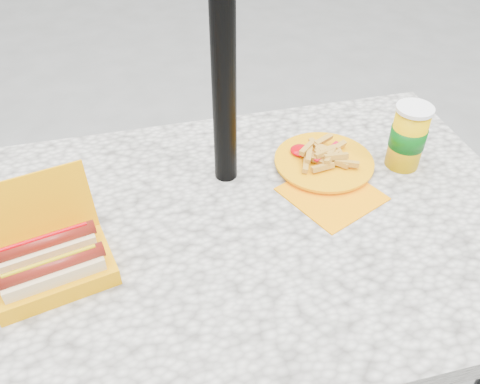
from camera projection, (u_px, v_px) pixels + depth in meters
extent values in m
cube|color=beige|center=(244.00, 231.00, 1.05)|extent=(1.20, 0.80, 0.05)
cylinder|color=black|center=(44.00, 283.00, 1.42)|extent=(0.07, 0.07, 0.70)
cylinder|color=black|center=(372.00, 223.00, 1.61)|extent=(0.07, 0.07, 0.70)
cylinder|color=black|center=(223.00, 25.00, 0.93)|extent=(0.05, 0.05, 2.20)
cube|color=#ED9300|center=(54.00, 272.00, 0.91)|extent=(0.23, 0.18, 0.04)
cube|color=#ED9300|center=(34.00, 209.00, 0.92)|extent=(0.21, 0.08, 0.13)
cube|color=#D2B27D|center=(55.00, 276.00, 0.88)|extent=(0.18, 0.08, 0.04)
cylinder|color=maroon|center=(51.00, 266.00, 0.86)|extent=(0.18, 0.07, 0.03)
cylinder|color=#BD9903|center=(49.00, 261.00, 0.85)|extent=(0.15, 0.04, 0.01)
cube|color=#D2B27D|center=(48.00, 252.00, 0.92)|extent=(0.18, 0.08, 0.04)
cylinder|color=maroon|center=(44.00, 242.00, 0.90)|extent=(0.18, 0.07, 0.03)
cylinder|color=#B80007|center=(43.00, 237.00, 0.90)|extent=(0.15, 0.04, 0.01)
cube|color=#FF8D00|center=(332.00, 194.00, 1.10)|extent=(0.24, 0.24, 0.00)
cylinder|color=#ED9300|center=(324.00, 162.00, 1.18)|extent=(0.22, 0.22, 0.01)
cylinder|color=#ED9300|center=(324.00, 161.00, 1.17)|extent=(0.23, 0.23, 0.01)
cube|color=gold|center=(320.00, 161.00, 1.16)|extent=(0.04, 0.05, 0.01)
cube|color=gold|center=(322.00, 158.00, 1.16)|extent=(0.05, 0.05, 0.01)
cube|color=gold|center=(330.00, 156.00, 1.15)|extent=(0.05, 0.05, 0.01)
cube|color=gold|center=(327.00, 150.00, 1.17)|extent=(0.05, 0.05, 0.01)
cube|color=gold|center=(337.00, 147.00, 1.19)|extent=(0.06, 0.04, 0.01)
cube|color=gold|center=(317.00, 146.00, 1.18)|extent=(0.03, 0.06, 0.01)
cube|color=gold|center=(326.00, 152.00, 1.16)|extent=(0.05, 0.05, 0.01)
cube|color=gold|center=(307.00, 148.00, 1.17)|extent=(0.05, 0.05, 0.01)
cube|color=gold|center=(306.00, 164.00, 1.15)|extent=(0.03, 0.06, 0.01)
cube|color=gold|center=(341.00, 155.00, 1.17)|extent=(0.02, 0.06, 0.01)
cube|color=gold|center=(337.00, 162.00, 1.15)|extent=(0.05, 0.05, 0.01)
cube|color=gold|center=(347.00, 163.00, 1.14)|extent=(0.05, 0.04, 0.01)
cube|color=gold|center=(331.00, 157.00, 1.16)|extent=(0.06, 0.03, 0.01)
cube|color=gold|center=(323.00, 167.00, 1.13)|extent=(0.06, 0.02, 0.01)
cube|color=gold|center=(325.00, 153.00, 1.16)|extent=(0.06, 0.03, 0.01)
cube|color=gold|center=(326.00, 150.00, 1.17)|extent=(0.06, 0.02, 0.01)
cube|color=gold|center=(309.00, 155.00, 1.16)|extent=(0.04, 0.06, 0.01)
cube|color=gold|center=(336.00, 156.00, 1.14)|extent=(0.06, 0.02, 0.01)
cube|color=gold|center=(319.00, 154.00, 1.17)|extent=(0.05, 0.05, 0.01)
cube|color=gold|center=(323.00, 140.00, 1.19)|extent=(0.06, 0.04, 0.01)
ellipsoid|color=#B80007|center=(300.00, 150.00, 1.19)|extent=(0.05, 0.05, 0.01)
cube|color=red|center=(327.00, 151.00, 1.17)|extent=(0.08, 0.06, 0.00)
cylinder|color=#F8B900|center=(408.00, 138.00, 1.14)|extent=(0.08, 0.08, 0.14)
cylinder|color=#05530D|center=(408.00, 137.00, 1.14)|extent=(0.08, 0.08, 0.05)
cylinder|color=white|center=(415.00, 109.00, 1.09)|extent=(0.08, 0.08, 0.01)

